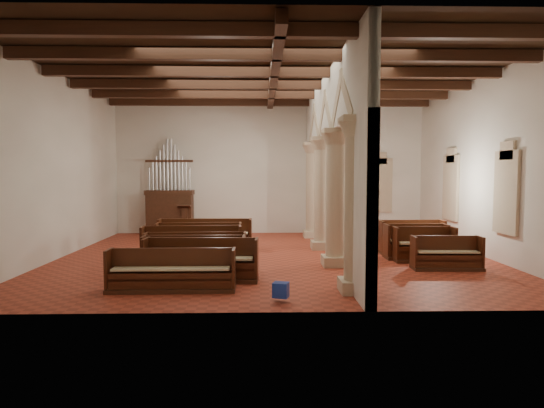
{
  "coord_description": "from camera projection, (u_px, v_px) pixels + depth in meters",
  "views": [
    {
      "loc": [
        -0.41,
        -14.91,
        2.8
      ],
      "look_at": [
        -0.04,
        0.5,
        1.72
      ],
      "focal_mm": 30.0,
      "sensor_mm": 36.0,
      "label": 1
    }
  ],
  "objects": [
    {
      "name": "wall_left",
      "position": [
        58.0,
        166.0,
        14.7
      ],
      "size": [
        0.02,
        12.0,
        6.0
      ],
      "primitive_type": "cube",
      "color": "white",
      "rests_on": "floor"
    },
    {
      "name": "nave_pew_0",
      "position": [
        172.0,
        277.0,
        10.73
      ],
      "size": [
        3.01,
        0.68,
        0.99
      ],
      "rotation": [
        0.0,
        0.0,
        0.01
      ],
      "color": "#3F2114",
      "rests_on": "floor"
    },
    {
      "name": "window_right_b",
      "position": [
        452.0,
        188.0,
        17.58
      ],
      "size": [
        0.03,
        1.0,
        2.2
      ],
      "primitive_type": "cube",
      "color": "#3A826C",
      "rests_on": "wall_right"
    },
    {
      "name": "aisle_pew_3",
      "position": [
        411.0,
        242.0,
        15.71
      ],
      "size": [
        2.25,
        0.82,
        1.14
      ],
      "rotation": [
        0.0,
        0.0,
        0.03
      ],
      "color": "#3F2114",
      "rests_on": "floor"
    },
    {
      "name": "aisle_pew_0",
      "position": [
        447.0,
        258.0,
        13.09
      ],
      "size": [
        2.0,
        0.71,
        0.96
      ],
      "rotation": [
        0.0,
        0.0,
        -0.04
      ],
      "color": "#3F2114",
      "rests_on": "floor"
    },
    {
      "name": "ceiling_beams",
      "position": [
        274.0,
        79.0,
        14.67
      ],
      "size": [
        13.8,
        11.8,
        0.3
      ],
      "primitive_type": null,
      "color": "#3F2114",
      "rests_on": "wall_back"
    },
    {
      "name": "wall_back",
      "position": [
        270.0,
        168.0,
        20.85
      ],
      "size": [
        14.0,
        0.02,
        6.0
      ],
      "primitive_type": "cube",
      "color": "white",
      "rests_on": "floor"
    },
    {
      "name": "hymnal_box_b",
      "position": [
        236.0,
        268.0,
        12.18
      ],
      "size": [
        0.3,
        0.26,
        0.28
      ],
      "primitive_type": "cube",
      "rotation": [
        0.0,
        0.0,
        -0.14
      ],
      "color": "navy",
      "rests_on": "floor"
    },
    {
      "name": "dossal_curtain",
      "position": [
        346.0,
        208.0,
        20.98
      ],
      "size": [
        1.8,
        0.07,
        2.17
      ],
      "color": "maroon",
      "rests_on": "floor"
    },
    {
      "name": "pipe_organ",
      "position": [
        170.0,
        204.0,
        20.36
      ],
      "size": [
        2.1,
        0.85,
        4.4
      ],
      "color": "#3F2114",
      "rests_on": "floor"
    },
    {
      "name": "nave_pew_2",
      "position": [
        194.0,
        262.0,
        12.39
      ],
      "size": [
        2.79,
        0.73,
        1.07
      ],
      "rotation": [
        0.0,
        0.0,
        -0.0
      ],
      "color": "#3F2114",
      "rests_on": "floor"
    },
    {
      "name": "aisle_pew_1",
      "position": [
        424.0,
        250.0,
        14.28
      ],
      "size": [
        1.9,
        0.73,
        1.09
      ],
      "rotation": [
        0.0,
        0.0,
        -0.0
      ],
      "color": "#3F2114",
      "rests_on": "floor"
    },
    {
      "name": "arcade",
      "position": [
        328.0,
        149.0,
        14.87
      ],
      "size": [
        0.9,
        11.9,
        6.0
      ],
      "color": "tan",
      "rests_on": "floor"
    },
    {
      "name": "nave_pew_3",
      "position": [
        196.0,
        254.0,
        13.73
      ],
      "size": [
        3.06,
        0.74,
        0.98
      ],
      "rotation": [
        0.0,
        0.0,
        0.03
      ],
      "color": "#3F2114",
      "rests_on": "floor"
    },
    {
      "name": "nave_pew_1",
      "position": [
        201.0,
        267.0,
        11.71
      ],
      "size": [
        2.96,
        0.85,
        1.1
      ],
      "rotation": [
        0.0,
        0.0,
        -0.04
      ],
      "color": "#3F2114",
      "rests_on": "floor"
    },
    {
      "name": "aisle_pew_2",
      "position": [
        416.0,
        247.0,
        14.76
      ],
      "size": [
        2.0,
        0.76,
        1.12
      ],
      "rotation": [
        0.0,
        0.0,
        0.0
      ],
      "color": "#3F2114",
      "rests_on": "floor"
    },
    {
      "name": "window_back",
      "position": [
        378.0,
        185.0,
        21.01
      ],
      "size": [
        1.0,
        0.03,
        2.2
      ],
      "primitive_type": "cube",
      "color": "#3A826C",
      "rests_on": "wall_back"
    },
    {
      "name": "wall_right",
      "position": [
        485.0,
        166.0,
        15.03
      ],
      "size": [
        0.02,
        12.0,
        6.0
      ],
      "primitive_type": "cube",
      "color": "white",
      "rests_on": "floor"
    },
    {
      "name": "hymnal_box_a",
      "position": [
        281.0,
        290.0,
        9.81
      ],
      "size": [
        0.39,
        0.35,
        0.32
      ],
      "primitive_type": "cube",
      "rotation": [
        0.0,
        0.0,
        -0.3
      ],
      "color": "navy",
      "rests_on": "floor"
    },
    {
      "name": "lectern",
      "position": [
        185.0,
        223.0,
        20.02
      ],
      "size": [
        0.58,
        0.59,
        1.41
      ],
      "rotation": [
        0.0,
        0.0,
        -0.03
      ],
      "color": "#352211",
      "rests_on": "floor"
    },
    {
      "name": "floor",
      "position": [
        274.0,
        257.0,
        15.07
      ],
      "size": [
        14.0,
        14.0,
        0.0
      ],
      "primitive_type": "plane",
      "color": "#9F3722",
      "rests_on": "ground"
    },
    {
      "name": "nave_pew_5",
      "position": [
        199.0,
        244.0,
        15.45
      ],
      "size": [
        2.92,
        0.89,
        1.08
      ],
      "rotation": [
        0.0,
        0.0,
        0.06
      ],
      "color": "#3F2114",
      "rests_on": "floor"
    },
    {
      "name": "nave_pew_4",
      "position": [
        192.0,
        250.0,
        14.33
      ],
      "size": [
        3.16,
        0.94,
        1.11
      ],
      "rotation": [
        0.0,
        0.0,
        0.07
      ],
      "color": "#3F2114",
      "rests_on": "floor"
    },
    {
      "name": "tube_heater_b",
      "position": [
        163.0,
        279.0,
        11.23
      ],
      "size": [
        0.91,
        0.19,
        0.09
      ],
      "primitive_type": "cylinder",
      "rotation": [
        0.0,
        1.57,
        -0.11
      ],
      "color": "white",
      "rests_on": "floor"
    },
    {
      "name": "ceiling",
      "position": [
        274.0,
        73.0,
        14.66
      ],
      "size": [
        14.0,
        14.0,
        0.0
      ],
      "primitive_type": "plane",
      "rotation": [
        3.14,
        0.0,
        0.0
      ],
      "color": "#322110",
      "rests_on": "wall_back"
    },
    {
      "name": "window_right_a",
      "position": [
        508.0,
        192.0,
        13.59
      ],
      "size": [
        0.03,
        1.0,
        2.2
      ],
      "primitive_type": "cube",
      "color": "#3A826C",
      "rests_on": "wall_right"
    },
    {
      "name": "nave_pew_6",
      "position": [
        205.0,
        240.0,
        16.43
      ],
      "size": [
        3.36,
        0.78,
        1.12
      ],
      "rotation": [
        0.0,
        0.0,
        -0.01
      ],
      "color": "#3F2114",
      "rests_on": "floor"
    },
    {
      "name": "wall_front",
      "position": [
        282.0,
        162.0,
        8.88
      ],
      "size": [
        14.0,
        0.02,
        6.0
      ],
      "primitive_type": "cube",
      "color": "white",
      "rests_on": "floor"
    },
    {
      "name": "hymnal_box_c",
      "position": [
        225.0,
        249.0,
        15.14
      ],
      "size": [
        0.36,
        0.33,
        0.29
      ],
      "primitive_type": "cube",
      "rotation": [
        0.0,
        0.0,
        0.42
      ],
      "color": "navy",
      "rests_on": "floor"
    },
    {
      "name": "tube_heater_a",
      "position": [
        198.0,
        281.0,
        11.09
      ],
      "size": [
        1.05,
        0.24,
        0.1
      ],
      "primitive_type": "cylinder",
      "rotation": [
        0.0,
        1.57,
        -0.13
      ],
      "color": "white",
      "rests_on": "floor"
    },
    {
      "name": "processional_banner",
      "position": [
        366.0,
        218.0,
        20.06
      ],
      "size": [
        0.52,
        0.66,
        2.27
      ],
      "rotation": [
        0.0,
        0.0,
        0.18
      ],
      "color": "#3F2114",
      "rests_on": "floor"
    }
  ]
}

